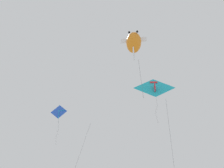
{
  "coord_description": "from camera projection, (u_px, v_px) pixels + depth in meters",
  "views": [
    {
      "loc": [
        16.57,
        -13.43,
        28.46
      ],
      "look_at": [
        0.98,
        3.36,
        39.37
      ],
      "focal_mm": 48.84,
      "sensor_mm": 36.0,
      "label": 1
    }
  ],
  "objects": [
    {
      "name": "kite_diamond_near_right",
      "position": [
        59.0,
        113.0,
        28.96
      ],
      "size": [
        4.01,
        4.2,
        9.13
      ],
      "rotation": [
        0.46,
        0.0,
        4.08
      ],
      "color": "blue"
    },
    {
      "name": "kite_fish_mid_left",
      "position": [
        134.0,
        42.0,
        21.73
      ],
      "size": [
        1.77,
        1.89,
        5.84
      ],
      "rotation": [
        0.34,
        0.0,
        3.74
      ],
      "color": "orange"
    },
    {
      "name": "kite_delta_highest",
      "position": [
        154.0,
        88.0,
        25.25
      ],
      "size": [
        2.72,
        2.21,
        9.5
      ],
      "rotation": [
        0.43,
        0.0,
        3.87
      ],
      "color": "#1EB2C6"
    }
  ]
}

